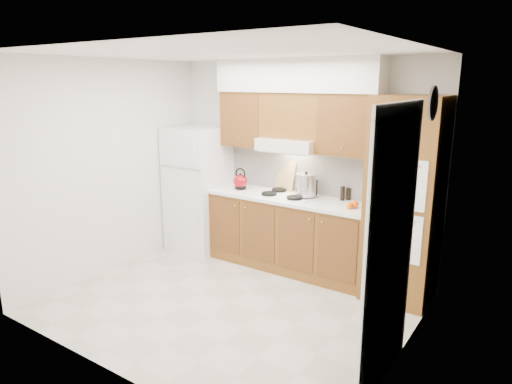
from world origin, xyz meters
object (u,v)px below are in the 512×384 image
at_px(oven_cabinet, 405,201).
at_px(stock_pot, 306,185).
at_px(kettle, 240,182).
at_px(fridge, 199,189).

distance_m(oven_cabinet, stock_pot, 1.22).
relative_size(kettle, stock_pot, 0.72).
distance_m(fridge, oven_cabinet, 2.86).
bearing_deg(oven_cabinet, stock_pot, 176.46).
bearing_deg(oven_cabinet, kettle, 179.95).
xyz_separation_m(oven_cabinet, stock_pot, (-1.22, 0.08, 0.00)).
height_order(fridge, stock_pot, fridge).
height_order(fridge, kettle, fridge).
distance_m(fridge, stock_pot, 1.65).
distance_m(fridge, kettle, 0.72).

